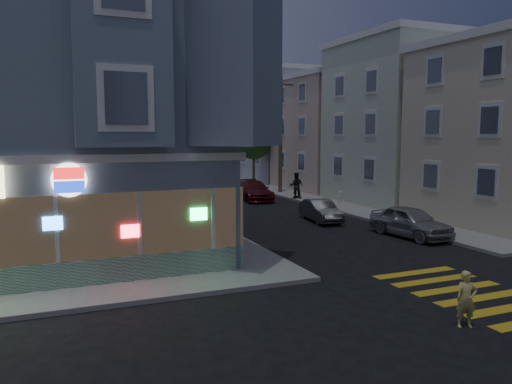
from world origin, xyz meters
TOP-DOWN VIEW (x-y plane):
  - ground at (0.00, 0.00)m, footprint 120.00×120.00m
  - sidewalk_ne at (23.00, 23.00)m, footprint 24.00×42.00m
  - corner_building at (-6.00, 10.98)m, footprint 14.60×14.60m
  - row_house_b at (19.50, 16.00)m, footprint 12.00×8.60m
  - row_house_c at (19.50, 25.00)m, footprint 12.00×8.60m
  - row_house_d at (19.50, 34.00)m, footprint 12.00×8.60m
  - utility_pole at (12.00, 24.00)m, footprint 2.20×0.30m
  - street_tree_near at (12.20, 30.00)m, footprint 3.00×3.00m
  - street_tree_far at (12.20, 38.00)m, footprint 3.00×3.00m
  - running_child at (4.39, -2.68)m, footprint 0.60×0.51m
  - pedestrian_a at (11.30, 19.94)m, footprint 1.05×0.91m
  - pedestrian_b at (11.55, 20.22)m, footprint 1.07×0.61m
  - parked_car_a at (10.34, 6.52)m, footprint 2.05×4.34m
  - parked_car_b at (8.60, 11.72)m, footprint 1.68×3.70m
  - parked_car_c at (8.60, 21.22)m, footprint 2.39×4.92m
  - parked_car_d at (8.60, 26.42)m, footprint 2.61×5.16m
  - traffic_signal at (0.70, 4.38)m, footprint 0.58×0.51m
  - fire_hydrant at (13.00, 16.71)m, footprint 0.46×0.27m

SIDE VIEW (x-z plane):
  - ground at x=0.00m, z-range 0.00..0.00m
  - sidewalk_ne at x=23.00m, z-range 0.00..0.15m
  - fire_hydrant at x=13.00m, z-range 0.17..0.97m
  - parked_car_b at x=8.60m, z-range 0.00..1.18m
  - parked_car_c at x=8.60m, z-range 0.00..1.38m
  - parked_car_d at x=8.60m, z-range 0.00..1.40m
  - running_child at x=4.39m, z-range 0.00..1.41m
  - parked_car_a at x=10.34m, z-range 0.00..1.44m
  - pedestrian_b at x=11.55m, z-range 0.15..1.87m
  - pedestrian_a at x=11.30m, z-range 0.15..2.00m
  - traffic_signal at x=0.70m, z-range 0.95..5.47m
  - street_tree_near at x=12.20m, z-range 1.29..6.59m
  - street_tree_far at x=12.20m, z-range 1.29..6.59m
  - row_house_c at x=19.50m, z-range 0.15..9.15m
  - utility_pole at x=12.00m, z-range 0.30..9.30m
  - row_house_b at x=19.50m, z-range 0.15..10.65m
  - row_house_d at x=19.50m, z-range 0.15..10.65m
  - corner_building at x=-6.00m, z-range 0.12..11.52m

